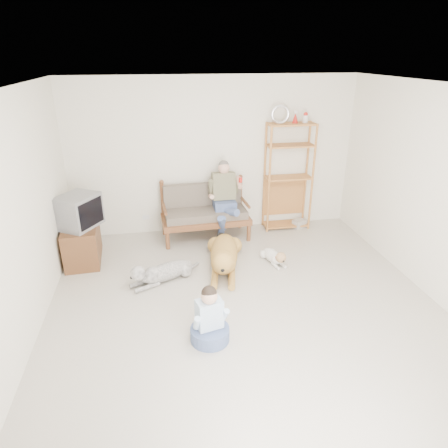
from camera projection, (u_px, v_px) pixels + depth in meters
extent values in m
plane|color=beige|center=(248.00, 314.00, 5.01)|extent=(5.50, 5.50, 0.00)
plane|color=white|center=(254.00, 88.00, 3.93)|extent=(5.50, 5.50, 0.00)
plane|color=silver|center=(214.00, 157.00, 6.95)|extent=(5.00, 0.00, 5.00)
plane|color=silver|center=(380.00, 420.00, 1.98)|extent=(5.00, 0.00, 5.00)
plane|color=silver|center=(13.00, 231.00, 4.07)|extent=(0.00, 5.50, 5.50)
cube|color=brown|center=(206.00, 219.00, 6.95)|extent=(1.53, 0.78, 0.10)
cube|color=brown|center=(205.00, 213.00, 6.90)|extent=(1.41, 0.67, 0.13)
cube|color=brown|center=(203.00, 196.00, 7.02)|extent=(1.38, 0.19, 0.45)
cylinder|color=brown|center=(203.00, 184.00, 7.00)|extent=(1.40, 0.12, 0.05)
cylinder|color=brown|center=(167.00, 240.00, 6.64)|extent=(0.07, 0.07, 0.30)
cylinder|color=brown|center=(164.00, 209.00, 7.06)|extent=(0.07, 0.07, 0.95)
cylinder|color=brown|center=(248.00, 234.00, 6.87)|extent=(0.07, 0.07, 0.30)
cylinder|color=brown|center=(241.00, 204.00, 7.28)|extent=(0.07, 0.07, 0.95)
cube|color=#55689C|center=(225.00, 205.00, 6.90)|extent=(0.37, 0.35, 0.19)
cube|color=#716D4F|center=(224.00, 186.00, 6.86)|extent=(0.39, 0.27, 0.49)
sphere|color=tan|center=(224.00, 168.00, 6.70)|extent=(0.19, 0.19, 0.19)
sphere|color=#56514C|center=(224.00, 165.00, 6.71)|extent=(0.18, 0.18, 0.18)
cylinder|color=red|center=(240.00, 180.00, 6.65)|extent=(0.06, 0.06, 0.08)
cube|color=#C57D3E|center=(292.00, 124.00, 6.76)|extent=(0.81, 0.33, 0.03)
torus|color=silver|center=(280.00, 114.00, 6.66)|extent=(0.33, 0.05, 0.33)
cone|color=red|center=(295.00, 118.00, 6.73)|extent=(0.11, 0.11, 0.17)
cylinder|color=#C57D3E|center=(269.00, 181.00, 6.93)|extent=(0.04, 0.04, 1.92)
cylinder|color=#C57D3E|center=(264.00, 176.00, 7.22)|extent=(0.04, 0.04, 1.92)
cylinder|color=#C57D3E|center=(313.00, 179.00, 7.06)|extent=(0.04, 0.04, 1.92)
cylinder|color=#C57D3E|center=(306.00, 174.00, 7.34)|extent=(0.04, 0.04, 1.92)
cube|color=silver|center=(299.00, 224.00, 7.47)|extent=(0.27, 0.24, 0.14)
cube|color=brown|center=(82.00, 243.00, 6.20)|extent=(0.55, 0.93, 0.60)
cube|color=brown|center=(64.00, 250.00, 5.97)|extent=(0.04, 0.40, 0.50)
cube|color=brown|center=(69.00, 238.00, 6.36)|extent=(0.04, 0.40, 0.50)
cube|color=slate|center=(78.00, 211.00, 5.95)|extent=(0.71, 0.75, 0.49)
cube|color=black|center=(91.00, 213.00, 5.87)|extent=(0.28, 0.44, 0.39)
cube|color=silver|center=(146.00, 217.00, 7.16)|extent=(0.12, 0.02, 0.08)
ellipsoid|color=#AA7F3B|center=(224.00, 253.00, 6.14)|extent=(0.64, 1.23, 0.37)
sphere|color=#AA7F3B|center=(224.00, 262.00, 5.81)|extent=(0.37, 0.37, 0.37)
sphere|color=#AA7F3B|center=(223.00, 263.00, 5.48)|extent=(0.29, 0.29, 0.29)
ellipsoid|color=#AA7F3B|center=(223.00, 269.00, 5.37)|extent=(0.17, 0.23, 0.11)
cylinder|color=#AA7F3B|center=(225.00, 242.00, 6.73)|extent=(0.13, 0.47, 0.06)
ellipsoid|color=#AA7F3B|center=(216.00, 261.00, 5.51)|extent=(0.08, 0.10, 0.14)
ellipsoid|color=#AA7F3B|center=(230.00, 262.00, 5.50)|extent=(0.08, 0.10, 0.14)
ellipsoid|color=white|center=(167.00, 271.00, 5.75)|extent=(0.86, 0.62, 0.25)
sphere|color=white|center=(152.00, 276.00, 5.60)|extent=(0.25, 0.25, 0.25)
sphere|color=white|center=(138.00, 273.00, 5.45)|extent=(0.21, 0.21, 0.21)
ellipsoid|color=white|center=(131.00, 277.00, 5.41)|extent=(0.18, 0.15, 0.08)
cylinder|color=white|center=(192.00, 267.00, 6.00)|extent=(0.25, 0.27, 0.04)
ellipsoid|color=white|center=(137.00, 271.00, 5.52)|extent=(0.08, 0.07, 0.11)
ellipsoid|color=white|center=(142.00, 275.00, 5.41)|extent=(0.08, 0.07, 0.11)
ellipsoid|color=white|center=(272.00, 256.00, 6.26)|extent=(0.31, 0.49, 0.18)
sphere|color=white|center=(277.00, 259.00, 6.14)|extent=(0.18, 0.18, 0.18)
sphere|color=#A98054|center=(281.00, 258.00, 6.01)|extent=(0.16, 0.16, 0.16)
ellipsoid|color=#A98054|center=(283.00, 261.00, 5.96)|extent=(0.10, 0.13, 0.06)
cylinder|color=white|center=(265.00, 253.00, 6.47)|extent=(0.12, 0.17, 0.03)
cone|color=#A98054|center=(277.00, 255.00, 5.99)|extent=(0.05, 0.05, 0.06)
cone|color=#A98054|center=(284.00, 254.00, 6.03)|extent=(0.05, 0.05, 0.06)
torus|color=red|center=(280.00, 258.00, 6.04)|extent=(0.15, 0.15, 0.02)
cylinder|color=#55689C|center=(210.00, 334.00, 4.54)|extent=(0.45, 0.45, 0.16)
cube|color=white|center=(209.00, 314.00, 4.45)|extent=(0.32, 0.25, 0.35)
sphere|color=tan|center=(209.00, 296.00, 4.34)|extent=(0.18, 0.18, 0.18)
sphere|color=black|center=(209.00, 293.00, 4.33)|extent=(0.17, 0.17, 0.17)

